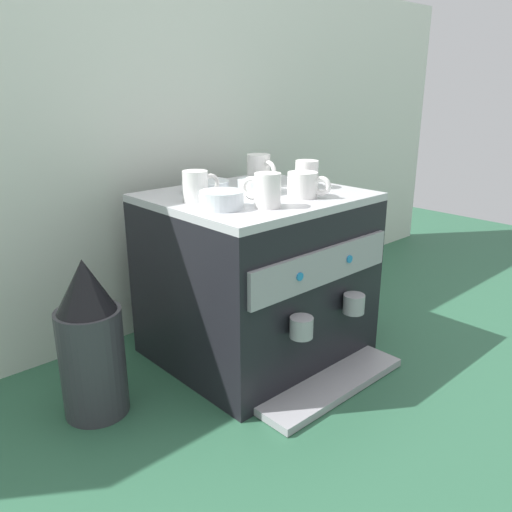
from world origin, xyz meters
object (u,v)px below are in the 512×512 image
(ceramic_cup_2, at_px, (266,190))
(milk_pitcher, at_px, (341,298))
(ceramic_cup_1, at_px, (260,169))
(ceramic_bowl_0, at_px, (206,187))
(ceramic_cup_3, at_px, (197,186))
(espresso_machine, at_px, (257,276))
(ceramic_cup_4, at_px, (304,185))
(ceramic_bowl_2, at_px, (222,200))
(coffee_grinder, at_px, (91,342))
(ceramic_cup_0, at_px, (306,174))
(ceramic_bowl_1, at_px, (259,186))

(ceramic_cup_2, height_order, milk_pitcher, ceramic_cup_2)
(ceramic_cup_1, relative_size, ceramic_bowl_0, 0.89)
(ceramic_cup_3, height_order, milk_pitcher, ceramic_cup_3)
(espresso_machine, bearing_deg, milk_pitcher, -3.00)
(ceramic_cup_4, bearing_deg, espresso_machine, 115.96)
(ceramic_bowl_2, distance_m, milk_pitcher, 0.69)
(ceramic_cup_3, xyz_separation_m, milk_pitcher, (0.54, -0.05, -0.44))
(ceramic_cup_3, bearing_deg, coffee_grinder, 178.37)
(ceramic_cup_0, bearing_deg, ceramic_bowl_1, 163.89)
(ceramic_cup_2, distance_m, milk_pitcher, 0.65)
(ceramic_cup_3, height_order, ceramic_bowl_0, ceramic_cup_3)
(ceramic_cup_0, bearing_deg, milk_pitcher, 2.77)
(ceramic_cup_2, height_order, ceramic_cup_3, ceramic_cup_2)
(ceramic_cup_0, relative_size, ceramic_bowl_1, 0.83)
(ceramic_cup_2, bearing_deg, ceramic_bowl_0, 89.80)
(espresso_machine, xyz_separation_m, ceramic_cup_1, (0.11, 0.10, 0.28))
(ceramic_cup_2, bearing_deg, ceramic_cup_1, 49.51)
(ceramic_bowl_2, bearing_deg, ceramic_cup_4, -11.46)
(ceramic_cup_0, height_order, ceramic_cup_2, ceramic_cup_2)
(coffee_grinder, xyz_separation_m, milk_pitcher, (0.85, -0.06, -0.12))
(ceramic_cup_3, bearing_deg, ceramic_bowl_2, -91.35)
(espresso_machine, xyz_separation_m, milk_pitcher, (0.37, -0.02, -0.17))
(espresso_machine, height_order, ceramic_bowl_1, ceramic_bowl_1)
(ceramic_cup_1, xyz_separation_m, ceramic_cup_2, (-0.20, -0.23, -0.00))
(milk_pitcher, bearing_deg, ceramic_bowl_1, 174.93)
(espresso_machine, xyz_separation_m, ceramic_cup_3, (-0.17, 0.03, 0.27))
(espresso_machine, relative_size, milk_pitcher, 4.44)
(ceramic_cup_1, bearing_deg, ceramic_bowl_1, -133.68)
(espresso_machine, distance_m, ceramic_cup_2, 0.32)
(espresso_machine, xyz_separation_m, ceramic_cup_2, (-0.09, -0.13, 0.27))
(ceramic_cup_3, bearing_deg, ceramic_cup_4, -32.40)
(ceramic_cup_1, relative_size, coffee_grinder, 0.29)
(ceramic_cup_3, relative_size, milk_pitcher, 0.78)
(ceramic_cup_2, bearing_deg, espresso_machine, 54.50)
(ceramic_cup_2, relative_size, ceramic_bowl_2, 1.00)
(milk_pitcher, bearing_deg, ceramic_bowl_0, 164.90)
(ceramic_cup_2, relative_size, ceramic_cup_4, 0.97)
(espresso_machine, bearing_deg, ceramic_cup_2, -125.50)
(ceramic_bowl_2, bearing_deg, ceramic_bowl_0, 63.73)
(ceramic_cup_1, bearing_deg, ceramic_cup_2, -130.49)
(ceramic_cup_1, height_order, ceramic_bowl_0, ceramic_cup_1)
(ceramic_cup_4, relative_size, ceramic_bowl_0, 0.85)
(espresso_machine, distance_m, coffee_grinder, 0.49)
(espresso_machine, relative_size, ceramic_cup_4, 5.43)
(espresso_machine, height_order, ceramic_cup_2, ceramic_cup_2)
(ceramic_bowl_2, bearing_deg, ceramic_cup_3, 88.65)
(milk_pitcher, bearing_deg, ceramic_cup_4, -162.85)
(ceramic_cup_1, distance_m, coffee_grinder, 0.68)
(ceramic_cup_0, distance_m, ceramic_bowl_0, 0.29)
(ceramic_bowl_0, bearing_deg, ceramic_cup_1, -0.22)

